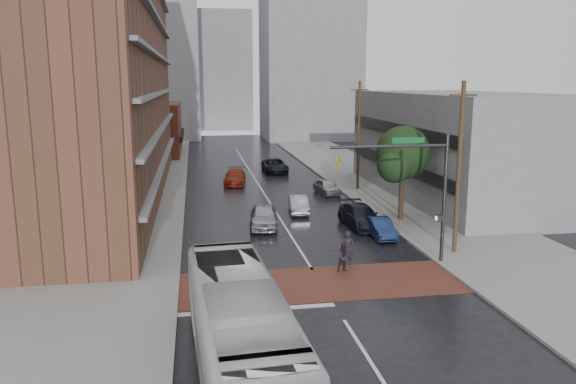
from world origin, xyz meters
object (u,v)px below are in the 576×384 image
pedestrian_b (344,257)px  car_parked_mid (361,216)px  car_parked_far (327,186)px  car_travel_c (235,177)px  transit_bus (240,331)px  car_travel_b (299,205)px  car_parked_near (380,228)px  pedestrian_a (348,249)px  car_travel_a (264,216)px  suv_travel (275,166)px

pedestrian_b → car_parked_mid: 9.69m
pedestrian_b → car_parked_mid: (3.60, 8.99, -0.05)m
car_parked_mid → car_parked_far: 11.70m
car_travel_c → transit_bus: bearing=-86.0°
pedestrian_b → car_travel_b: 13.80m
car_parked_near → pedestrian_a: bearing=-124.5°
car_travel_a → suv_travel: bearing=87.1°
pedestrian_a → car_parked_mid: size_ratio=0.37×
suv_travel → pedestrian_b: bearing=-92.3°
car_travel_b → car_travel_c: bearing=112.2°
car_travel_b → car_parked_mid: 5.94m
suv_travel → transit_bus: bearing=-100.1°
pedestrian_a → suv_travel: pedestrian_a is taller
car_parked_near → car_travel_c: bearing=111.5°
car_travel_c → suv_travel: size_ratio=0.92×
car_travel_b → car_parked_near: car_travel_b is taller
pedestrian_b → pedestrian_a: bearing=59.7°
pedestrian_a → suv_travel: (0.61, 32.41, -0.21)m
suv_travel → car_parked_mid: car_parked_mid is taller
suv_travel → pedestrian_a: bearing=-91.5°
car_travel_a → suv_travel: car_travel_a is taller
transit_bus → car_parked_near: 19.17m
car_travel_a → suv_travel: (4.14, 23.45, -0.05)m
transit_bus → pedestrian_b: (6.29, 9.90, -0.89)m
pedestrian_b → car_parked_near: pedestrian_b is taller
car_travel_b → car_parked_mid: (3.50, -4.80, 0.11)m
pedestrian_b → car_parked_far: size_ratio=0.41×
suv_travel → car_parked_near: 27.39m
suv_travel → car_parked_mid: 24.54m
suv_travel → car_parked_near: (3.03, -27.22, -0.13)m
transit_bus → car_travel_b: transit_bus is taller
car_parked_mid → pedestrian_b: bearing=-115.7°
car_travel_c → car_parked_mid: size_ratio=0.95×
car_travel_b → car_parked_near: size_ratio=1.04×
car_parked_far → car_parked_mid: bearing=-98.9°
pedestrian_a → car_parked_far: 20.01m
car_travel_a → car_travel_c: size_ratio=0.95×
car_travel_c → suv_travel: 8.16m
car_travel_a → car_travel_b: size_ratio=1.19×
car_travel_a → car_parked_near: bearing=-20.6°
transit_bus → pedestrian_a: bearing=54.8°
car_parked_near → car_travel_a: bearing=152.8°
car_parked_near → transit_bus: bearing=-122.3°
pedestrian_a → car_parked_mid: 8.60m
car_travel_c → car_parked_far: car_travel_c is taller
pedestrian_b → car_parked_near: 7.42m
car_travel_c → car_parked_far: (7.80, -6.19, -0.05)m
car_parked_near → car_parked_mid: bearing=100.4°
car_parked_mid → car_travel_c: bearing=108.7°
car_travel_b → car_parked_mid: car_parked_mid is taller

